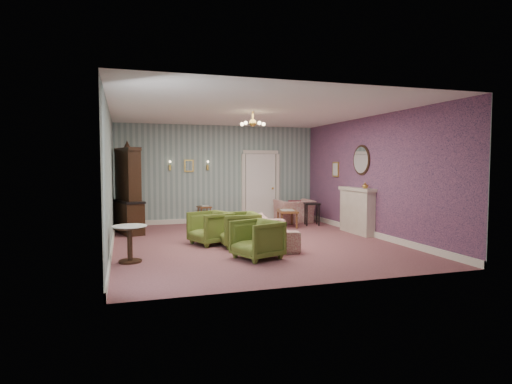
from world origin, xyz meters
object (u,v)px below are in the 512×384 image
object	(u,v)px
olive_chair_c	(210,226)
wingback_chair	(294,207)
sofa_chintz	(273,226)
olive_chair_b	(239,227)
dresser	(127,188)
coffee_table	(287,218)
olive_chair_a	(257,238)
fireplace	(357,211)
side_table_black	(312,214)
pedestal_table	(130,244)

from	to	relation	value
olive_chair_c	wingback_chair	distance (m)	4.12
sofa_chintz	olive_chair_c	bearing A→B (deg)	83.52
wingback_chair	olive_chair_c	bearing A→B (deg)	41.54
olive_chair_b	wingback_chair	distance (m)	4.05
olive_chair_b	dresser	size ratio (longest dim) A/B	0.35
wingback_chair	coffee_table	bearing A→B (deg)	55.14
olive_chair_b	sofa_chintz	distance (m)	0.76
wingback_chair	dresser	world-z (taller)	dresser
olive_chair_a	dresser	distance (m)	4.49
olive_chair_a	sofa_chintz	distance (m)	1.45
coffee_table	fireplace	bearing A→B (deg)	-52.67
dresser	coffee_table	size ratio (longest dim) A/B	2.50
fireplace	side_table_black	bearing A→B (deg)	106.30
sofa_chintz	coffee_table	world-z (taller)	sofa_chintz
olive_chair_a	olive_chair_b	xyz separation A→B (m)	(-0.01, 1.25, 0.01)
olive_chair_c	dresser	bearing A→B (deg)	-162.99
olive_chair_b	fireplace	world-z (taller)	fireplace
wingback_chair	dresser	distance (m)	4.88
olive_chair_a	fireplace	bearing A→B (deg)	100.34
dresser	pedestal_table	bearing A→B (deg)	-106.77
olive_chair_b	coffee_table	distance (m)	3.14
coffee_table	wingback_chair	bearing A→B (deg)	54.86
olive_chair_b	dresser	bearing A→B (deg)	-136.46
sofa_chintz	pedestal_table	size ratio (longest dim) A/B	3.19
olive_chair_a	coffee_table	world-z (taller)	olive_chair_a
dresser	fireplace	distance (m)	5.83
side_table_black	dresser	bearing A→B (deg)	178.01
side_table_black	pedestal_table	world-z (taller)	pedestal_table
side_table_black	pedestal_table	distance (m)	5.99
olive_chair_c	coffee_table	bearing A→B (deg)	106.08
fireplace	side_table_black	xyz separation A→B (m)	(-0.48, 1.64, -0.26)
dresser	fireplace	bearing A→B (deg)	-34.96
olive_chair_c	coffee_table	xyz separation A→B (m)	(2.57, 1.97, -0.16)
olive_chair_b	pedestal_table	bearing A→B (deg)	-66.51
olive_chair_c	sofa_chintz	xyz separation A→B (m)	(1.29, -0.43, 0.02)
fireplace	olive_chair_a	bearing A→B (deg)	-148.42
wingback_chair	side_table_black	distance (m)	0.79
olive_chair_a	coffee_table	xyz separation A→B (m)	(2.02, 3.63, -0.16)
wingback_chair	fireplace	world-z (taller)	fireplace
olive_chair_c	pedestal_table	world-z (taller)	olive_chair_c
sofa_chintz	pedestal_table	xyz separation A→B (m)	(-2.99, -0.84, -0.08)
olive_chair_a	olive_chair_b	bearing A→B (deg)	159.24
olive_chair_c	coffee_table	world-z (taller)	olive_chair_c
olive_chair_b	coffee_table	bearing A→B (deg)	142.01
dresser	fireplace	size ratio (longest dim) A/B	1.64
olive_chair_b	dresser	xyz separation A→B (m)	(-2.24, 2.57, 0.74)
side_table_black	pedestal_table	size ratio (longest dim) A/B	0.97
coffee_table	olive_chair_c	bearing A→B (deg)	-142.56
olive_chair_c	fireplace	world-z (taller)	fireplace
olive_chair_c	sofa_chintz	size ratio (longest dim) A/B	0.37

